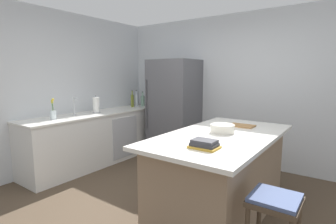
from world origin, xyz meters
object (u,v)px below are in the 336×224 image
(sink_faucet, at_px, (75,106))
(hot_sauce_bottle, at_px, (147,102))
(refrigerator, at_px, (174,109))
(paper_towel_roll, at_px, (96,105))
(flower_vase, at_px, (53,113))
(kitchen_island, at_px, (221,174))
(gin_bottle, at_px, (143,101))
(olive_oil_bottle, at_px, (132,100))
(cookbook_stack, at_px, (204,144))
(soda_bottle, at_px, (137,100))
(mixing_bowl, at_px, (222,129))
(bar_stool, at_px, (274,212))
(cutting_board, at_px, (242,126))

(sink_faucet, bearing_deg, hot_sauce_bottle, 85.46)
(refrigerator, height_order, paper_towel_roll, refrigerator)
(sink_faucet, xyz_separation_m, flower_vase, (0.07, -0.42, -0.06))
(kitchen_island, bearing_deg, flower_vase, -168.95)
(gin_bottle, relative_size, olive_oil_bottle, 0.89)
(sink_faucet, height_order, cookbook_stack, sink_faucet)
(soda_bottle, bearing_deg, olive_oil_bottle, -107.29)
(sink_faucet, bearing_deg, cookbook_stack, -11.25)
(sink_faucet, height_order, olive_oil_bottle, olive_oil_bottle)
(kitchen_island, relative_size, paper_towel_roll, 6.31)
(mixing_bowl, bearing_deg, bar_stool, -43.26)
(kitchen_island, xyz_separation_m, bar_stool, (0.72, -0.64, 0.08))
(gin_bottle, bearing_deg, flower_vase, -90.62)
(refrigerator, distance_m, flower_vase, 2.12)
(paper_towel_roll, height_order, soda_bottle, soda_bottle)
(refrigerator, bearing_deg, flower_vase, -114.23)
(refrigerator, distance_m, soda_bottle, 0.93)
(refrigerator, xyz_separation_m, hot_sauce_bottle, (-0.81, 0.16, 0.06))
(flower_vase, bearing_deg, soda_bottle, 91.53)
(paper_towel_roll, relative_size, gin_bottle, 1.02)
(soda_bottle, bearing_deg, refrigerator, 2.90)
(refrigerator, distance_m, paper_towel_roll, 1.43)
(flower_vase, bearing_deg, olive_oil_bottle, 92.56)
(refrigerator, xyz_separation_m, bar_stool, (2.35, -2.08, -0.37))
(kitchen_island, bearing_deg, paper_towel_roll, 172.58)
(mixing_bowl, bearing_deg, cookbook_stack, -79.32)
(kitchen_island, bearing_deg, mixing_bowl, 112.21)
(cutting_board, bearing_deg, soda_bottle, 161.53)
(flower_vase, relative_size, gin_bottle, 1.04)
(flower_vase, bearing_deg, bar_stool, -2.74)
(flower_vase, distance_m, mixing_bowl, 2.53)
(hot_sauce_bottle, xyz_separation_m, mixing_bowl, (2.41, -1.54, -0.00))
(flower_vase, height_order, soda_bottle, soda_bottle)
(paper_towel_roll, height_order, hot_sauce_bottle, paper_towel_roll)
(bar_stool, relative_size, olive_oil_bottle, 1.98)
(kitchen_island, distance_m, cookbook_stack, 0.78)
(refrigerator, relative_size, mixing_bowl, 6.91)
(kitchen_island, distance_m, mixing_bowl, 0.51)
(flower_vase, xyz_separation_m, gin_bottle, (0.02, 1.99, 0.02))
(olive_oil_bottle, height_order, mixing_bowl, olive_oil_bottle)
(bar_stool, relative_size, flower_vase, 2.13)
(flower_vase, xyz_separation_m, paper_towel_roll, (-0.02, 0.81, 0.04))
(paper_towel_roll, distance_m, gin_bottle, 1.18)
(flower_vase, relative_size, hot_sauce_bottle, 1.62)
(cookbook_stack, bearing_deg, paper_towel_roll, 160.50)
(olive_oil_bottle, distance_m, cutting_board, 2.71)
(sink_faucet, distance_m, mixing_bowl, 2.54)
(paper_towel_roll, relative_size, cutting_board, 1.04)
(sink_faucet, bearing_deg, soda_bottle, 89.22)
(flower_vase, relative_size, cutting_board, 1.06)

